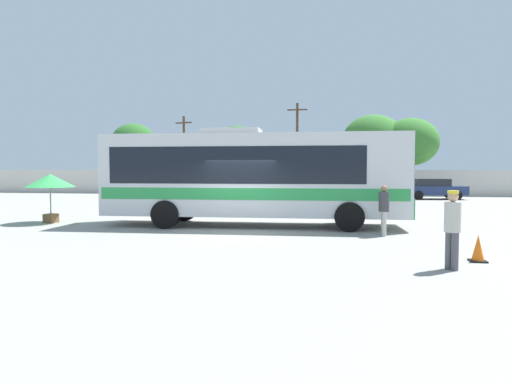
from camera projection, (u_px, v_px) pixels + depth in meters
ground_plane at (272, 207)px, 25.46m from camera, size 300.00×300.00×0.00m
perimeter_wall at (289, 182)px, 37.99m from camera, size 80.00×0.30×2.14m
coach_bus_silver_green at (251, 174)px, 17.01m from camera, size 11.43×2.96×3.72m
attendant_by_bus_door at (384, 207)px, 14.40m from camera, size 0.35×0.35×1.65m
passenger_waiting_on_apron at (452, 225)px, 9.54m from camera, size 0.48×0.48×1.72m
vendor_umbrella_near_gate_green at (50, 182)px, 17.99m from camera, size 1.93×1.93×1.99m
parked_car_leftmost_black at (185, 187)px, 35.39m from camera, size 4.66×2.30×1.48m
parked_car_second_maroon at (251, 187)px, 35.03m from camera, size 4.30×2.05×1.54m
parked_car_third_white at (336, 188)px, 33.87m from camera, size 4.29×2.24×1.42m
parked_car_rightmost_dark_blue at (433, 188)px, 32.49m from camera, size 4.44×2.21×1.49m
utility_pole_near at (184, 153)px, 42.08m from camera, size 1.76×0.62×7.19m
utility_pole_far at (297, 146)px, 40.03m from camera, size 1.80×0.24×8.13m
roadside_tree_left at (134, 142)px, 46.22m from camera, size 4.55×4.55×6.94m
roadside_tree_midleft at (236, 147)px, 44.90m from camera, size 5.10×5.10×6.59m
roadside_tree_midright at (373, 141)px, 39.41m from camera, size 5.40×5.40×7.02m
roadside_tree_right at (410, 142)px, 38.26m from camera, size 4.84×4.84×6.59m
traffic_cone_on_apron at (478, 249)px, 10.41m from camera, size 0.36×0.36×0.64m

